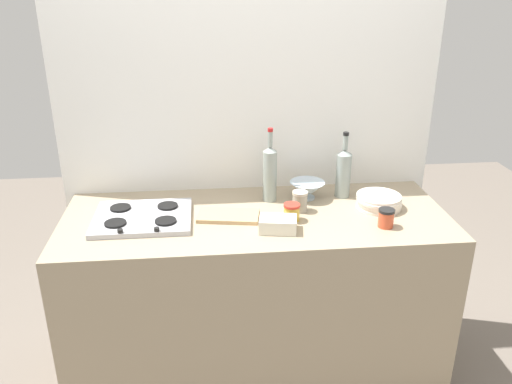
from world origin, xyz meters
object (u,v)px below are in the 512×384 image
at_px(condiment_jar_rear, 386,218).
at_px(wine_bottle_leftmost, 343,172).
at_px(stovetop_hob, 143,217).
at_px(condiment_jar_spare, 300,201).
at_px(mixing_bowl, 307,190).
at_px(wine_bottle_mid_left, 270,173).
at_px(plate_stack, 379,202).
at_px(condiment_jar_front, 292,212).
at_px(butter_dish, 278,224).
at_px(cutting_board, 228,216).

bearing_deg(condiment_jar_rear, wine_bottle_leftmost, 106.53).
relative_size(stovetop_hob, condiment_jar_spare, 4.45).
distance_m(stovetop_hob, wine_bottle_leftmost, 1.00).
bearing_deg(mixing_bowl, wine_bottle_mid_left, -179.60).
xyz_separation_m(wine_bottle_mid_left, condiment_jar_rear, (0.48, -0.34, -0.10)).
relative_size(stovetop_hob, plate_stack, 2.01).
height_order(mixing_bowl, condiment_jar_rear, mixing_bowl).
distance_m(condiment_jar_rear, condiment_jar_spare, 0.41).
distance_m(mixing_bowl, condiment_jar_rear, 0.45).
bearing_deg(plate_stack, wine_bottle_leftmost, 131.50).
height_order(plate_stack, wine_bottle_leftmost, wine_bottle_leftmost).
bearing_deg(plate_stack, stovetop_hob, -178.76).
relative_size(stovetop_hob, condiment_jar_rear, 5.17).
bearing_deg(condiment_jar_front, butter_dish, -128.56).
height_order(wine_bottle_mid_left, cutting_board, wine_bottle_mid_left).
xyz_separation_m(plate_stack, condiment_jar_front, (-0.44, -0.09, 0.01)).
xyz_separation_m(condiment_jar_front, condiment_jar_rear, (0.41, -0.11, 0.00)).
relative_size(wine_bottle_leftmost, butter_dish, 2.07).
bearing_deg(butter_dish, wine_bottle_leftmost, 42.78).
bearing_deg(cutting_board, wine_bottle_mid_left, 40.37).
xyz_separation_m(plate_stack, wine_bottle_leftmost, (-0.14, 0.16, 0.10)).
xyz_separation_m(butter_dish, condiment_jar_rear, (0.48, -0.01, 0.01)).
bearing_deg(cutting_board, stovetop_hob, 177.90).
bearing_deg(condiment_jar_spare, mixing_bowl, 66.24).
relative_size(plate_stack, wine_bottle_mid_left, 0.59).
distance_m(wine_bottle_mid_left, condiment_jar_front, 0.27).
distance_m(plate_stack, wine_bottle_mid_left, 0.54).
distance_m(wine_bottle_leftmost, mixing_bowl, 0.20).
bearing_deg(stovetop_hob, plate_stack, 1.24).
distance_m(mixing_bowl, condiment_jar_front, 0.27).
height_order(stovetop_hob, condiment_jar_front, condiment_jar_front).
relative_size(wine_bottle_mid_left, butter_dish, 2.28).
distance_m(mixing_bowl, condiment_jar_spare, 0.15).
bearing_deg(condiment_jar_front, condiment_jar_rear, -14.66).
height_order(condiment_jar_front, condiment_jar_rear, condiment_jar_rear).
bearing_deg(mixing_bowl, cutting_board, -155.52).
xyz_separation_m(butter_dish, condiment_jar_front, (0.08, 0.10, 0.01)).
bearing_deg(butter_dish, cutting_board, 143.89).
xyz_separation_m(wine_bottle_mid_left, cutting_board, (-0.21, -0.18, -0.14)).
relative_size(wine_bottle_mid_left, condiment_jar_front, 4.59).
bearing_deg(wine_bottle_mid_left, condiment_jar_rear, -35.78).
height_order(wine_bottle_leftmost, condiment_jar_front, wine_bottle_leftmost).
bearing_deg(stovetop_hob, condiment_jar_front, -5.92).
distance_m(plate_stack, condiment_jar_spare, 0.39).
xyz_separation_m(wine_bottle_leftmost, butter_dish, (-0.38, -0.35, -0.10)).
xyz_separation_m(mixing_bowl, condiment_jar_spare, (-0.06, -0.14, 0.00)).
bearing_deg(wine_bottle_mid_left, condiment_jar_spare, -47.90).
relative_size(plate_stack, condiment_jar_front, 2.71).
height_order(stovetop_hob, plate_stack, plate_stack).
xyz_separation_m(wine_bottle_leftmost, cutting_board, (-0.59, -0.20, -0.12)).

